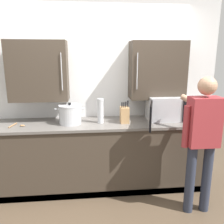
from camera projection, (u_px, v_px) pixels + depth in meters
The scene contains 9 objects.
ground_plane at pixel (105, 218), 2.67m from camera, with size 9.25×9.25×0.00m, color #4C3D2D.
back_wall_tiled at pixel (99, 80), 3.29m from camera, with size 3.43×0.44×2.83m.
counter_unit at pixel (101, 155), 3.23m from camera, with size 2.94×0.65×0.94m.
microwave_oven at pixel (167, 108), 3.20m from camera, with size 0.72×0.76×0.33m.
wooden_spoon at pixel (18, 125), 2.94m from camera, with size 0.19×0.20×0.02m.
stock_pot at pixel (70, 114), 3.03m from camera, with size 0.39×0.29×0.28m.
knife_block at pixel (125, 115), 3.08m from camera, with size 0.11×0.15×0.30m.
thermos_flask at pixel (101, 111), 3.05m from camera, with size 0.09×0.09×0.33m.
person_figure at pixel (202, 135), 2.58m from camera, with size 0.44×0.52×1.60m.
Camera 1 is at (-0.15, -2.30, 1.81)m, focal length 37.19 mm.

